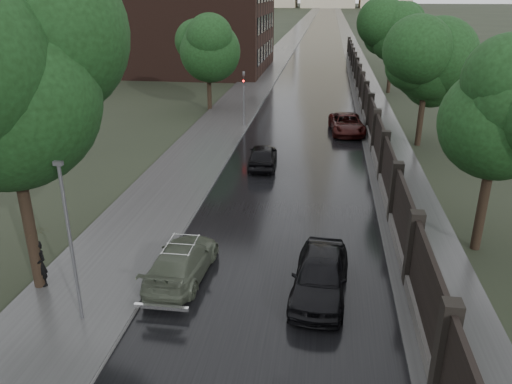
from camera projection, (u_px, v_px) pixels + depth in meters
name	position (u px, v px, depth m)	size (l,w,h in m)	color
ground	(254.00, 376.00, 12.92)	(800.00, 800.00, 0.00)	black
road	(326.00, 17.00, 187.30)	(8.00, 420.00, 0.02)	black
sidewalk_left	(310.00, 16.00, 188.05)	(4.00, 420.00, 0.16)	#2D2D2D
verge_right	(340.00, 17.00, 186.59)	(3.00, 420.00, 0.08)	#2D2D2D
fence_right	(363.00, 98.00, 41.33)	(0.45, 75.72, 2.70)	#383533
tree_left_near	(5.00, 98.00, 14.23)	(5.44, 5.44, 9.16)	black
tree_left_far	(208.00, 45.00, 39.51)	(4.25, 4.25, 7.39)	black
tree_right_a	(498.00, 123.00, 17.44)	(4.08, 4.08, 7.01)	black
tree_right_b	(427.00, 67.00, 30.29)	(4.08, 4.08, 7.01)	black
tree_right_c	(393.00, 40.00, 46.81)	(4.08, 4.08, 7.01)	black
lamp_post	(71.00, 244.00, 13.98)	(0.25, 0.12, 5.11)	#59595E
traffic_light	(244.00, 94.00, 35.51)	(0.16, 0.32, 4.00)	#59595E
volga_sedan	(182.00, 261.00, 17.14)	(1.73, 4.26, 1.24)	#434A3B
hatchback_left	(263.00, 156.00, 27.99)	(1.54, 3.83, 1.30)	black
car_right_near	(320.00, 275.00, 16.10)	(1.73, 4.29, 1.46)	black
car_right_far	(347.00, 124.00, 34.59)	(2.18, 4.73, 1.31)	black
pedestrian_umbrella	(35.00, 241.00, 16.00)	(1.23, 1.23, 2.48)	black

